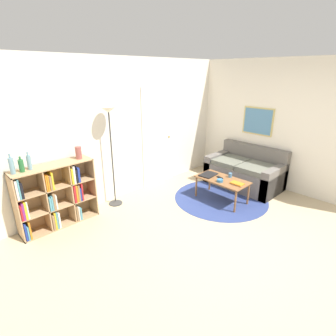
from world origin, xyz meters
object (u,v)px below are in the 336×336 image
(floor_lamp, at_px, (110,125))
(bottle_left, at_px, (12,166))
(vase_on_shelf, at_px, (79,153))
(coffee_table, at_px, (222,181))
(cup, at_px, (230,175))
(laptop, at_px, (208,175))
(couch, at_px, (245,172))
(bowl, at_px, (220,181))
(bottle_right, at_px, (29,162))
(bookshelf, at_px, (54,197))
(bottle_middle, at_px, (21,166))

(floor_lamp, relative_size, bottle_left, 6.21)
(floor_lamp, distance_m, vase_on_shelf, 0.70)
(coffee_table, height_order, bottle_left, bottle_left)
(cup, xyz_separation_m, vase_on_shelf, (-2.32, 1.37, 0.64))
(bottle_left, bearing_deg, coffee_table, -23.10)
(laptop, bearing_deg, couch, -12.95)
(coffee_table, xyz_separation_m, bowl, (-0.14, -0.04, 0.07))
(bottle_right, bearing_deg, vase_on_shelf, -1.61)
(vase_on_shelf, bearing_deg, bottle_left, 179.79)
(floor_lamp, height_order, couch, floor_lamp)
(couch, relative_size, coffee_table, 1.55)
(bookshelf, relative_size, laptop, 3.23)
(couch, distance_m, coffee_table, 0.99)
(cup, bearing_deg, floor_lamp, 142.14)
(laptop, xyz_separation_m, bottle_right, (-2.84, 1.03, 0.68))
(coffee_table, height_order, laptop, laptop)
(bottle_middle, distance_m, vase_on_shelf, 0.85)
(bookshelf, bearing_deg, coffee_table, -26.90)
(cup, bearing_deg, bowl, 178.76)
(bottle_right, xyz_separation_m, vase_on_shelf, (0.73, -0.02, -0.01))
(bookshelf, relative_size, cup, 14.05)
(bottle_middle, xyz_separation_m, vase_on_shelf, (0.85, -0.00, 0.01))
(couch, xyz_separation_m, bowl, (-1.12, -0.12, 0.17))
(vase_on_shelf, bearing_deg, bowl, -34.29)
(couch, distance_m, laptop, 1.05)
(bookshelf, distance_m, bottle_middle, 0.71)
(bookshelf, distance_m, vase_on_shelf, 0.78)
(bottle_right, bearing_deg, couch, -18.19)
(laptop, bearing_deg, cup, -59.18)
(couch, distance_m, bottle_right, 4.14)
(cup, height_order, bottle_left, bottle_left)
(bookshelf, relative_size, floor_lamp, 0.67)
(coffee_table, bearing_deg, bottle_middle, 156.16)
(bowl, distance_m, cup, 0.32)
(coffee_table, distance_m, cup, 0.21)
(floor_lamp, height_order, bottle_middle, floor_lamp)
(floor_lamp, distance_m, bowl, 2.20)
(bowl, bearing_deg, floor_lamp, 136.50)
(laptop, bearing_deg, bookshelf, 158.42)
(couch, bearing_deg, coffee_table, -175.75)
(bottle_left, bearing_deg, floor_lamp, -1.12)
(bookshelf, bearing_deg, floor_lamp, -1.90)
(laptop, relative_size, bottle_right, 1.42)
(bottle_right, relative_size, vase_on_shelf, 1.30)
(laptop, bearing_deg, bottle_right, 160.01)
(cup, bearing_deg, bottle_right, 155.51)
(bookshelf, bearing_deg, laptop, -21.58)
(bowl, xyz_separation_m, cup, (0.32, -0.01, 0.02))
(coffee_table, relative_size, cup, 11.34)
(bookshelf, height_order, laptop, bookshelf)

